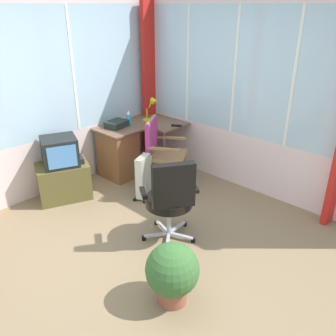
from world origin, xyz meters
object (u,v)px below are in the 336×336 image
Objects in this scene: paper_tray at (117,124)px; tv_on_stand at (63,172)px; spray_bottle at (129,118)px; space_heater at (144,176)px; tv_remote at (176,126)px; wooden_armchair at (158,145)px; desk at (121,151)px; desk_lamp at (153,105)px; office_chair at (171,197)px; potted_plant at (172,272)px.

tv_on_stand reaches higher than paper_tray.
spray_bottle is 0.72× the size of paper_tray.
tv_on_stand is 1.04m from space_heater.
tv_remote is 0.50m from wooden_armchair.
paper_tray is at bearing 166.63° from spray_bottle.
desk is 3.96× the size of paper_tray.
tv_remote reaches higher than space_heater.
paper_tray is (-0.59, 0.14, -0.18)m from desk_lamp.
tv_remote is 0.69× the size of spray_bottle.
tv_remote is at bearing 13.38° from space_heater.
space_heater is at bearing -164.15° from wooden_armchair.
office_chair reaches higher than potted_plant.
desk_lamp is at bearing 62.16° from tv_remote.
wooden_armchair is at bearing 50.27° from office_chair.
tv_remote is 0.98m from space_heater.
space_heater is (-0.42, -0.76, -0.54)m from spray_bottle.
office_chair reaches higher than desk.
paper_tray is 0.53× the size of potted_plant.
office_chair is 1.69m from tv_on_stand.
desk_lamp is at bearing 50.92° from wooden_armchair.
tv_remote is 2.63m from potted_plant.
spray_bottle is at bearing -13.37° from paper_tray.
tv_remote is 0.16× the size of wooden_armchair.
tv_remote reaches higher than desk.
paper_tray is at bearing 105.56° from tv_remote.
spray_bottle is at bearing 0.82° from tv_on_stand.
paper_tray is (0.02, 0.08, 0.38)m from desk.
space_heater is (0.48, 0.92, -0.25)m from office_chair.
desk is at bearing 73.71° from space_heater.
desk_lamp is 2.37× the size of tv_remote.
wooden_armchair is (-0.05, -0.65, -0.23)m from spray_bottle.
space_heater is at bearing -119.35° from spray_bottle.
tv_on_stand is at bearing 131.15° from tv_remote.
paper_tray is 0.31× the size of wooden_armchair.
office_chair is 1.70× the size of potted_plant.
spray_bottle is 0.23× the size of office_chair.
tv_on_stand reaches higher than desk.
tv_on_stand is at bearing 178.95° from desk.
office_chair is (-0.91, -1.68, -0.29)m from spray_bottle.
wooden_armchair reaches higher than paper_tray.
desk_lamp is 1.67m from tv_on_stand.
space_heater is (-0.85, -0.20, -0.44)m from tv_remote.
tv_on_stand is (-1.16, -0.02, -0.46)m from spray_bottle.
office_chair is 1.65× the size of space_heater.
tv_on_stand is at bearing -176.34° from paper_tray.
desk_lamp is at bearing 38.73° from space_heater.
paper_tray is at bearing 3.66° from tv_on_stand.
tv_on_stand is (-1.58, 0.54, -0.37)m from tv_remote.
desk_lamp is at bearing -5.29° from desk.
tv_on_stand is 1.48× the size of potted_plant.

